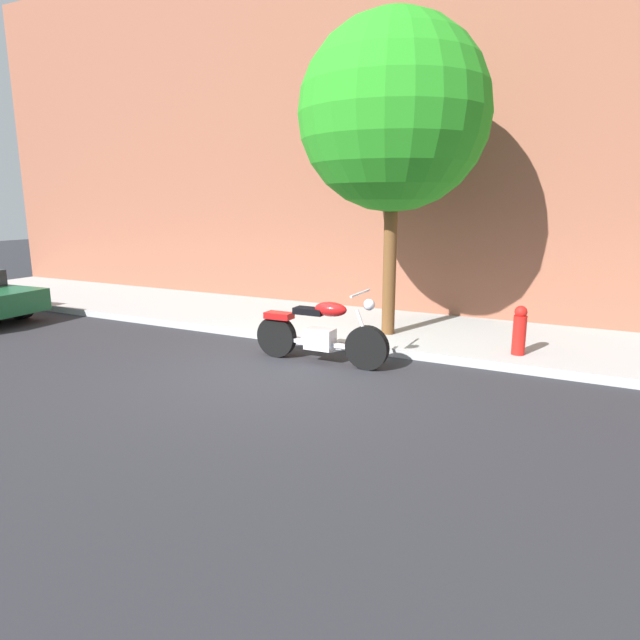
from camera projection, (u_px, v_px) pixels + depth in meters
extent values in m
plane|color=#28282D|center=(283.00, 371.00, 8.05)|extent=(60.00, 60.00, 0.00)
cube|color=#A7A7A7|center=(361.00, 326.00, 10.60)|extent=(23.63, 3.05, 0.14)
cube|color=brown|center=(397.00, 127.00, 11.32)|extent=(23.63, 0.50, 7.92)
cylinder|color=black|center=(367.00, 348.00, 8.06)|extent=(0.66, 0.14, 0.66)
cylinder|color=black|center=(277.00, 337.00, 8.73)|extent=(0.66, 0.14, 0.66)
cube|color=silver|center=(320.00, 339.00, 8.38)|extent=(0.44, 0.28, 0.32)
cube|color=silver|center=(320.00, 343.00, 8.40)|extent=(1.40, 0.09, 0.06)
ellipsoid|color=red|center=(331.00, 309.00, 8.20)|extent=(0.52, 0.26, 0.22)
cube|color=black|center=(310.00, 311.00, 8.37)|extent=(0.48, 0.24, 0.10)
cube|color=red|center=(279.00, 315.00, 8.63)|extent=(0.44, 0.24, 0.10)
cylinder|color=silver|center=(364.00, 329.00, 8.02)|extent=(0.27, 0.05, 0.58)
cylinder|color=silver|center=(360.00, 293.00, 7.93)|extent=(0.04, 0.70, 0.04)
sphere|color=silver|center=(369.00, 305.00, 7.91)|extent=(0.17, 0.17, 0.17)
cylinder|color=silver|center=(310.00, 341.00, 8.65)|extent=(0.80, 0.10, 0.09)
cylinder|color=black|center=(20.00, 304.00, 11.58)|extent=(0.65, 0.25, 0.64)
cylinder|color=brown|center=(390.00, 258.00, 9.45)|extent=(0.23, 0.23, 2.98)
sphere|color=#26921F|center=(394.00, 114.00, 8.95)|extent=(3.17, 3.17, 3.17)
cylinder|color=red|center=(519.00, 340.00, 8.36)|extent=(0.20, 0.20, 0.75)
sphere|color=red|center=(521.00, 312.00, 8.26)|extent=(0.19, 0.19, 0.19)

